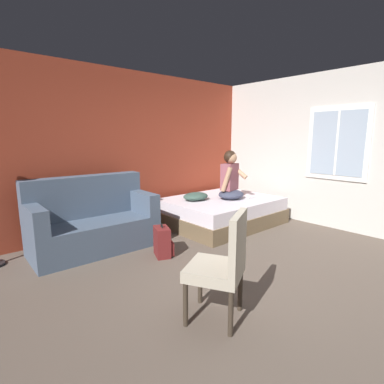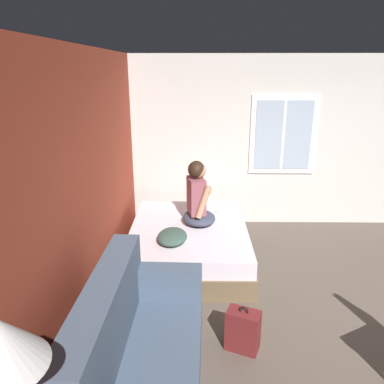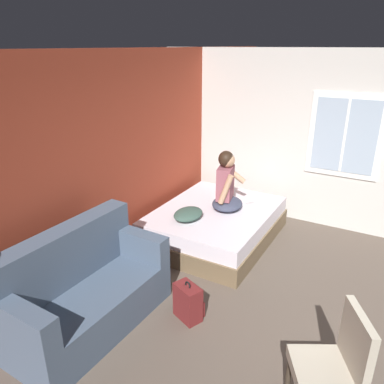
% 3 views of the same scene
% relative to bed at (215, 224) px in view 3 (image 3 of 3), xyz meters
% --- Properties ---
extents(ground_plane, '(40.00, 40.00, 0.00)m').
position_rel_bed_xyz_m(ground_plane, '(-1.36, -1.86, -0.24)').
color(ground_plane, brown).
extents(wall_back_accent, '(10.31, 0.16, 2.70)m').
position_rel_bed_xyz_m(wall_back_accent, '(-1.36, 1.02, 1.11)').
color(wall_back_accent, '#993823').
rests_on(wall_back_accent, ground).
extents(wall_side_with_window, '(0.19, 6.99, 2.70)m').
position_rel_bed_xyz_m(wall_side_with_window, '(1.37, -1.85, 1.12)').
color(wall_side_with_window, silver).
rests_on(wall_side_with_window, ground).
extents(bed, '(2.03, 1.59, 0.48)m').
position_rel_bed_xyz_m(bed, '(0.00, 0.00, 0.00)').
color(bed, brown).
rests_on(bed, ground).
extents(couch, '(1.72, 0.87, 1.04)m').
position_rel_bed_xyz_m(couch, '(-2.31, 0.35, 0.16)').
color(couch, '#47566B').
rests_on(couch, ground).
extents(side_chair, '(0.62, 0.62, 0.98)m').
position_rel_bed_xyz_m(side_chair, '(-2.17, -2.06, 0.30)').
color(side_chair, '#382D23').
rests_on(side_chair, ground).
extents(person_seated, '(0.60, 0.54, 0.88)m').
position_rel_bed_xyz_m(person_seated, '(0.10, -0.12, 0.60)').
color(person_seated, '#383D51').
rests_on(person_seated, bed).
extents(backpack, '(0.32, 0.35, 0.46)m').
position_rel_bed_xyz_m(backpack, '(-1.72, -0.54, -0.04)').
color(backpack, maroon).
rests_on(backpack, ground).
extents(throw_pillow, '(0.50, 0.38, 0.14)m').
position_rel_bed_xyz_m(throw_pillow, '(-0.47, 0.19, 0.31)').
color(throw_pillow, '#385147').
rests_on(throw_pillow, bed).
extents(cell_phone, '(0.16, 0.13, 0.01)m').
position_rel_bed_xyz_m(cell_phone, '(0.45, -0.37, 0.25)').
color(cell_phone, '#B7B7BC').
rests_on(cell_phone, bed).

